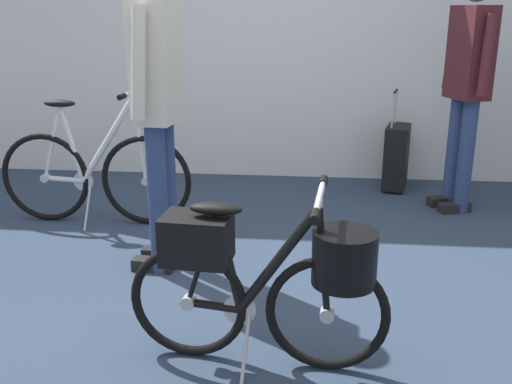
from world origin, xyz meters
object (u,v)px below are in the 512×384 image
Objects in this scene: folding_bike_foreground at (268,274)px; visitor_browsing at (157,90)px; visitor_near_wall at (468,76)px; rolling_suitcase at (396,156)px; display_bike_left at (95,174)px.

visitor_browsing is at bearing 126.06° from folding_bike_foreground.
rolling_suitcase is (-0.39, 0.47, -0.72)m from visitor_near_wall.
display_bike_left is 0.77× the size of visitor_browsing.
visitor_browsing is at bearing -147.58° from visitor_near_wall.
display_bike_left is at bearing -167.91° from visitor_near_wall.
folding_bike_foreground is 2.58m from visitor_near_wall.
visitor_browsing is (0.66, -0.68, 0.67)m from display_bike_left.
visitor_browsing is 2.43m from rolling_suitcase.
display_bike_left is 1.16m from visitor_browsing.
display_bike_left is 1.65× the size of rolling_suitcase.
rolling_suitcase is (0.87, 2.64, -0.13)m from folding_bike_foreground.
visitor_near_wall is (1.26, 2.17, 0.58)m from folding_bike_foreground.
folding_bike_foreground is 1.33× the size of rolling_suitcase.
folding_bike_foreground is at bearing -53.94° from visitor_browsing.
rolling_suitcase is at bearing 129.41° from visitor_near_wall.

